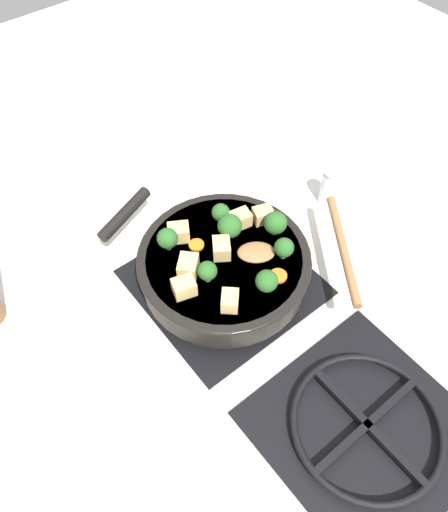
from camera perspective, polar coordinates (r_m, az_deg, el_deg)
The scene contains 22 objects.
ground_plane at distance 0.97m, azimuth -0.00°, elevation -3.06°, with size 2.40×2.40×0.00m, color silver.
front_burner_grate at distance 0.96m, azimuth -0.00°, elevation -2.65°, with size 0.31×0.31×0.03m.
rear_burner_grate at distance 0.86m, azimuth 15.93°, elevation -18.23°, with size 0.31×0.31×0.03m.
skillet_pan at distance 0.92m, azimuth -0.09°, elevation -0.94°, with size 0.32×0.41×0.06m.
wooden_spoon at distance 0.91m, azimuth 9.43°, elevation 0.69°, with size 0.25×0.24×0.02m.
tofu_cube_center_large at distance 0.89m, azimuth -0.08°, elevation 1.02°, with size 0.04×0.03×0.03m, color #DBB770.
tofu_cube_near_handle at distance 0.91m, azimuth -5.21°, elevation 2.69°, with size 0.04×0.03×0.03m, color #DBB770.
tofu_cube_east_chunk at distance 0.87m, azimuth -4.12°, elevation -1.20°, with size 0.04×0.03×0.03m, color #DBB770.
tofu_cube_west_chunk at distance 0.94m, azimuth 4.46°, elevation 4.69°, with size 0.04×0.03×0.03m, color #DBB770.
tofu_cube_back_piece at distance 0.84m, azimuth -4.58°, elevation -3.56°, with size 0.04×0.03×0.03m, color #DBB770.
tofu_cube_front_piece at distance 0.93m, azimuth 1.87°, elevation 4.26°, with size 0.04×0.03×0.03m, color #DBB770.
tofu_cube_mid_small at distance 0.83m, azimuth 0.68°, elevation -5.13°, with size 0.04×0.03×0.03m, color #DBB770.
broccoli_floret_near_spoon at distance 0.89m, azimuth -6.48°, elevation 2.00°, with size 0.04×0.04×0.05m.
broccoli_floret_center_top at distance 0.93m, azimuth -0.39°, elevation 4.97°, with size 0.03×0.03×0.04m.
broccoli_floret_east_rim at distance 0.84m, azimuth 4.90°, elevation -2.89°, with size 0.04×0.04×0.05m.
broccoli_floret_west_rim at distance 0.85m, azimuth -1.93°, elevation -1.74°, with size 0.03×0.03×0.04m.
broccoli_floret_north_edge at distance 0.88m, azimuth 6.87°, elevation 0.94°, with size 0.04×0.04×0.04m.
broccoli_floret_south_cluster at distance 0.91m, azimuth 5.89°, elevation 3.77°, with size 0.04×0.04×0.05m.
broccoli_floret_mid_floret at distance 0.90m, azimuth 0.66°, elevation 3.43°, with size 0.05×0.05×0.05m.
carrot_slice_orange_thin at distance 0.91m, azimuth -3.17°, elevation 1.26°, with size 0.03×0.03×0.01m, color orange.
carrot_slice_near_center at distance 0.87m, azimuth 6.23°, elevation -2.28°, with size 0.03×0.03×0.01m, color orange.
salt_shaker at distance 1.09m, azimuth 11.90°, elevation 7.72°, with size 0.04×0.04×0.09m.
Camera 1 is at (0.34, 0.43, 0.80)m, focal length 35.00 mm.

